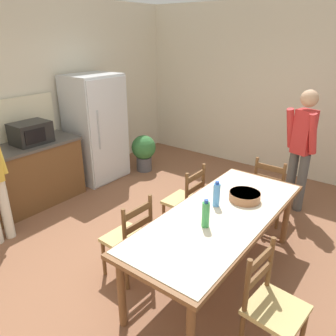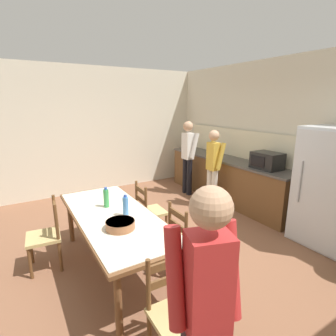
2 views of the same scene
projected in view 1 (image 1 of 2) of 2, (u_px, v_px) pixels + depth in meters
ground_plane at (159, 252)px, 3.83m from camera, size 8.32×8.32×0.00m
wall_back at (15, 101)px, 4.76m from camera, size 6.52×0.12×2.90m
wall_right at (275, 90)px, 5.68m from camera, size 0.12×5.20×2.90m
refrigerator at (96, 128)px, 5.50m from camera, size 0.85×0.73×1.77m
microwave at (31, 133)px, 4.58m from camera, size 0.50×0.39×0.30m
dining_table at (220, 220)px, 3.18m from camera, size 2.25×0.90×0.76m
bottle_near_centre at (206, 214)px, 2.90m from camera, size 0.07×0.07×0.27m
bottle_off_centre at (217, 195)px, 3.25m from camera, size 0.07×0.07×0.27m
serving_bowl at (245, 196)px, 3.39m from camera, size 0.32×0.32×0.09m
chair_side_near_left at (272, 306)px, 2.49m from camera, size 0.46×0.44×0.91m
chair_side_far_left at (129, 238)px, 3.31m from camera, size 0.44×0.42×0.91m
chair_side_far_right at (186, 201)px, 4.06m from camera, size 0.42×0.40×0.91m
chair_head_end at (271, 191)px, 4.32m from camera, size 0.41×0.43×0.91m
person_by_table at (302, 145)px, 4.44m from camera, size 0.37×0.48×1.70m
potted_plant at (144, 151)px, 5.97m from camera, size 0.44×0.44×0.67m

